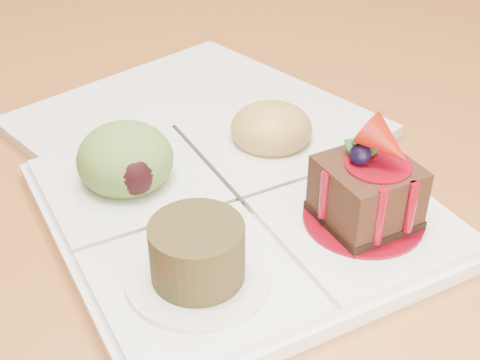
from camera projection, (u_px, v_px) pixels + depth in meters
name	position (u px, v px, depth m)	size (l,w,h in m)	color
dining_table	(183.00, 59.00, 0.92)	(1.00, 1.80, 0.75)	#9A5827
sampler_plate	(235.00, 193.00, 0.50)	(0.29, 0.29, 0.10)	silver
second_plate	(196.00, 128.00, 0.62)	(0.27, 0.27, 0.01)	silver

